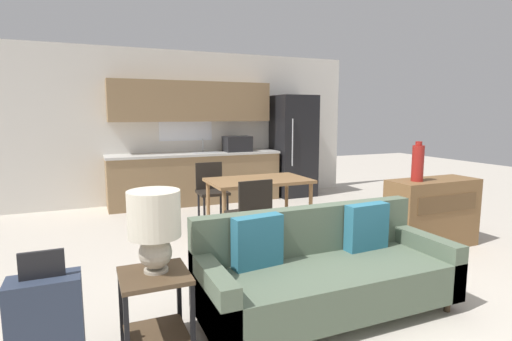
{
  "coord_description": "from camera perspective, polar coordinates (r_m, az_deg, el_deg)",
  "views": [
    {
      "loc": [
        -1.78,
        -2.6,
        1.59
      ],
      "look_at": [
        -0.02,
        1.5,
        0.95
      ],
      "focal_mm": 28.0,
      "sensor_mm": 36.0,
      "label": 1
    }
  ],
  "objects": [
    {
      "name": "couch",
      "position": [
        3.34,
        9.6,
        -14.1
      ],
      "size": [
        2.04,
        0.8,
        0.82
      ],
      "color": "#3D2D1E",
      "rests_on": "ground_plane"
    },
    {
      "name": "wall_back",
      "position": [
        7.45,
        -9.39,
        6.21
      ],
      "size": [
        6.4,
        0.07,
        2.7
      ],
      "color": "silver",
      "rests_on": "ground_plane"
    },
    {
      "name": "side_table",
      "position": [
        2.86,
        -14.22,
        -17.41
      ],
      "size": [
        0.44,
        0.44,
        0.55
      ],
      "color": "brown",
      "rests_on": "ground_plane"
    },
    {
      "name": "ground_plane",
      "position": [
        3.53,
        10.56,
        -18.74
      ],
      "size": [
        20.0,
        20.0,
        0.0
      ],
      "primitive_type": "plane",
      "color": "beige"
    },
    {
      "name": "refrigerator",
      "position": [
        7.8,
        5.36,
        3.53
      ],
      "size": [
        0.73,
        0.73,
        1.93
      ],
      "color": "black",
      "rests_on": "ground_plane"
    },
    {
      "name": "credenza",
      "position": [
        5.24,
        23.81,
        -5.57
      ],
      "size": [
        1.12,
        0.44,
        0.82
      ],
      "color": "brown",
      "rests_on": "ground_plane"
    },
    {
      "name": "dining_chair_near_left",
      "position": [
        4.49,
        -0.77,
        -5.9
      ],
      "size": [
        0.44,
        0.44,
        0.87
      ],
      "rotation": [
        0.0,
        0.0,
        3.19
      ],
      "color": "black",
      "rests_on": "ground_plane"
    },
    {
      "name": "dining_chair_far_left",
      "position": [
        5.87,
        -6.39,
        -2.59
      ],
      "size": [
        0.43,
        0.43,
        0.87
      ],
      "rotation": [
        0.0,
        0.0,
        -0.03
      ],
      "color": "black",
      "rests_on": "ground_plane"
    },
    {
      "name": "table_lamp",
      "position": [
        2.71,
        -14.31,
        -7.29
      ],
      "size": [
        0.34,
        0.34,
        0.55
      ],
      "color": "#B2A893",
      "rests_on": "side_table"
    },
    {
      "name": "suitcase",
      "position": [
        2.79,
        -27.7,
        -19.57
      ],
      "size": [
        0.4,
        0.22,
        0.82
      ],
      "color": "#2D384C",
      "rests_on": "ground_plane"
    },
    {
      "name": "dining_table",
      "position": [
        5.27,
        0.38,
        -2.0
      ],
      "size": [
        1.31,
        0.8,
        0.73
      ],
      "color": "olive",
      "rests_on": "ground_plane"
    },
    {
      "name": "vase",
      "position": [
        4.93,
        22.11,
        1.03
      ],
      "size": [
        0.13,
        0.13,
        0.46
      ],
      "color": "maroon",
      "rests_on": "credenza"
    },
    {
      "name": "kitchen_counter",
      "position": [
        7.2,
        -8.59,
        2.1
      ],
      "size": [
        3.04,
        0.65,
        2.15
      ],
      "color": "#8E704C",
      "rests_on": "ground_plane"
    }
  ]
}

